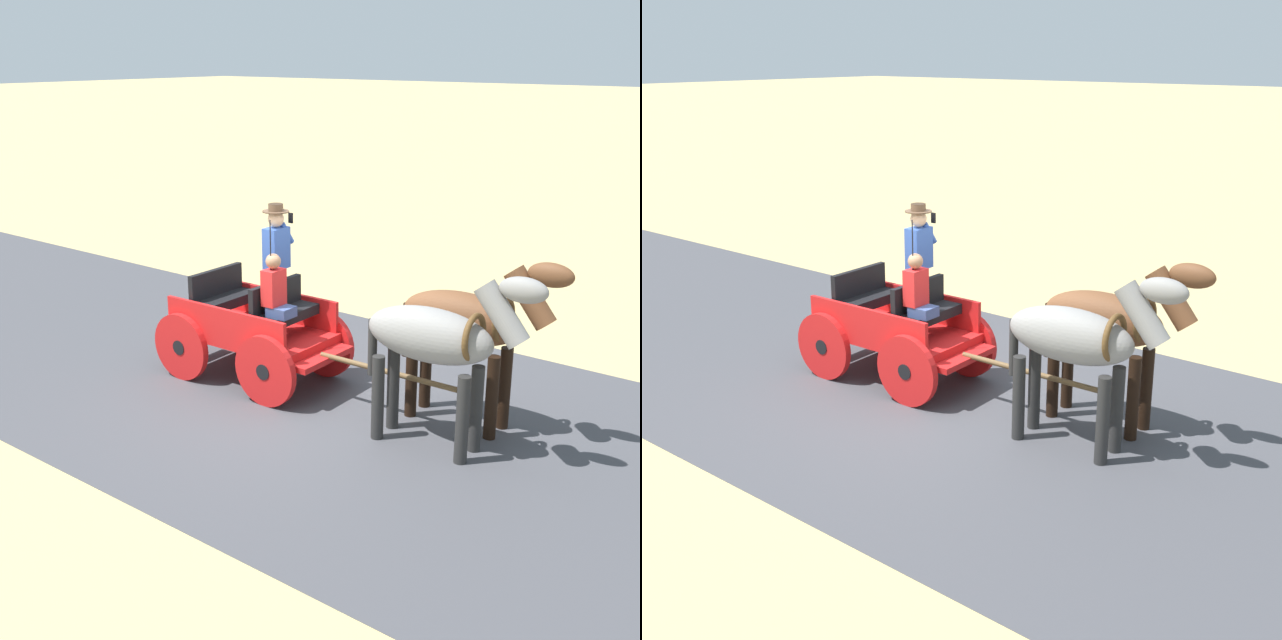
{
  "view_description": "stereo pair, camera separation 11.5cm",
  "coord_description": "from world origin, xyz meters",
  "views": [
    {
      "loc": [
        7.86,
        6.61,
        4.44
      ],
      "look_at": [
        -0.08,
        0.35,
        1.1
      ],
      "focal_mm": 46.05,
      "sensor_mm": 36.0,
      "label": 1
    },
    {
      "loc": [
        7.78,
        6.7,
        4.44
      ],
      "look_at": [
        -0.08,
        0.35,
        1.1
      ],
      "focal_mm": 46.05,
      "sensor_mm": 36.0,
      "label": 2
    }
  ],
  "objects": [
    {
      "name": "horse_drawn_carriage",
      "position": [
        -0.09,
        -0.77,
        0.82
      ],
      "size": [
        1.47,
        4.51,
        2.5
      ],
      "color": "red",
      "rests_on": "ground"
    },
    {
      "name": "horse_near_side",
      "position": [
        -0.56,
        2.25,
        1.32
      ],
      "size": [
        0.61,
        2.13,
        2.21
      ],
      "color": "brown",
      "rests_on": "ground"
    },
    {
      "name": "horse_off_side",
      "position": [
        0.21,
        2.27,
        1.32
      ],
      "size": [
        0.66,
        2.13,
        2.21
      ],
      "color": "gray",
      "rests_on": "ground"
    },
    {
      "name": "road_surface",
      "position": [
        0.0,
        0.0,
        0.0
      ],
      "size": [
        6.55,
        160.0,
        0.01
      ],
      "primitive_type": "cube",
      "color": "#424247",
      "rests_on": "ground"
    },
    {
      "name": "ground_plane",
      "position": [
        0.0,
        0.0,
        0.0
      ],
      "size": [
        200.0,
        200.0,
        0.0
      ],
      "primitive_type": "plane",
      "color": "tan"
    }
  ]
}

